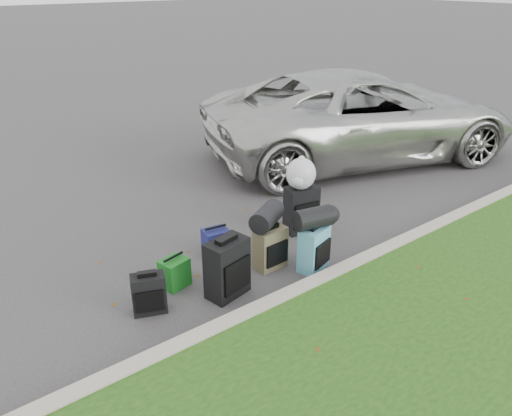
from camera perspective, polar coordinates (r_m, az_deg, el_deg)
ground at (r=6.43m, az=1.80°, el=-4.81°), size 120.00×120.00×0.00m
curb at (r=5.77m, az=8.14°, el=-8.08°), size 120.00×0.18×0.15m
suv at (r=9.70m, az=11.99°, el=10.34°), size 6.42×4.42×1.63m
suitcase_small_black at (r=5.34m, az=-12.14°, el=-9.56°), size 0.39×0.31×0.44m
suitcase_large_black_left at (r=5.43m, az=-3.32°, el=-6.87°), size 0.51×0.36×0.67m
suitcase_olive at (r=5.96m, az=1.62°, el=-4.56°), size 0.38×0.25×0.52m
suitcase_teal at (r=5.95m, az=6.61°, el=-4.63°), size 0.43×0.32×0.55m
suitcase_large_black_right at (r=6.78m, az=5.19°, el=-0.14°), size 0.47×0.33×0.65m
tote_green at (r=5.73m, az=-9.29°, el=-7.31°), size 0.34×0.30×0.34m
tote_navy at (r=6.29m, az=-4.60°, el=-3.87°), size 0.34×0.29×0.33m
duffel_left at (r=5.82m, az=1.25°, el=-0.99°), size 0.54×0.45×0.26m
duffel_right at (r=5.77m, az=6.60°, el=-1.14°), size 0.49×0.34×0.25m
trash_bag at (r=6.55m, az=5.17°, el=3.92°), size 0.40×0.40×0.40m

